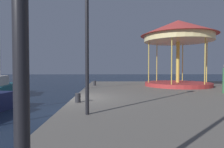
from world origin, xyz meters
The scene contains 5 objects.
ground_plane centered at (0.00, 0.00, 0.00)m, with size 120.00×120.00×0.00m, color #162338.
carousel centered at (7.53, 6.17, 4.83)m, with size 6.13×6.13×5.41m.
lamp_post_mid_promenade centered at (1.07, -3.52, 3.95)m, with size 0.36×0.36×4.66m.
bollard_south centered at (0.61, 6.77, 1.00)m, with size 0.24×0.24×0.40m, color #2D2D33.
bollard_north centered at (0.43, -1.31, 1.00)m, with size 0.24×0.24×0.40m, color #2D2D33.
Camera 1 is at (1.72, -9.74, 2.30)m, focal length 31.17 mm.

